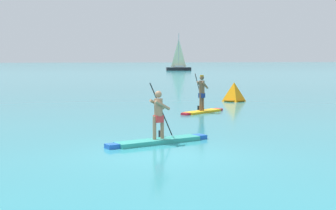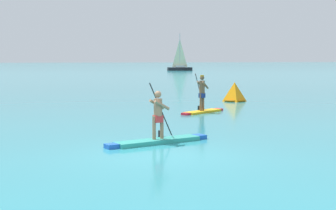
% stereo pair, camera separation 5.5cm
% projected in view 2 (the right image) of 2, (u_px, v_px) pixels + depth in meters
% --- Properties ---
extents(ground, '(440.00, 440.00, 0.00)m').
position_uv_depth(ground, '(159.00, 154.00, 13.65)').
color(ground, teal).
extents(paddleboarder_mid_center, '(3.39, 1.66, 1.86)m').
position_uv_depth(paddleboarder_mid_center, '(158.00, 134.00, 15.34)').
color(paddleboarder_mid_center, teal).
rests_on(paddleboarder_mid_center, ground).
extents(paddleboarder_far_right, '(2.48, 2.07, 1.90)m').
position_uv_depth(paddleboarder_far_right, '(202.00, 103.00, 23.73)').
color(paddleboarder_far_right, yellow).
rests_on(paddleboarder_far_right, ground).
extents(race_marker_buoy, '(1.28, 1.28, 1.14)m').
position_uv_depth(race_marker_buoy, '(234.00, 93.00, 29.76)').
color(race_marker_buoy, orange).
rests_on(race_marker_buoy, ground).
extents(sailboat_right_horizon, '(4.79, 1.46, 7.17)m').
position_uv_depth(sailboat_right_horizon, '(180.00, 66.00, 96.47)').
color(sailboat_right_horizon, black).
rests_on(sailboat_right_horizon, ground).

